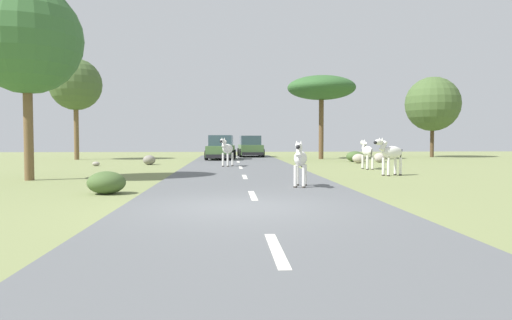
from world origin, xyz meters
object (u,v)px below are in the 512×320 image
object	(u,v)px
tree_2	(321,88)
bush_3	(106,183)
car_1	(250,147)
bush_0	(355,156)
tree_1	(26,39)
rock_4	(380,157)
zebra_3	(227,149)
tree_3	(76,85)
rock_2	(96,164)
zebra_1	(367,151)
tree_0	(433,104)
car_0	(221,148)
zebra_2	(390,153)
zebra_0	(300,159)
rock_1	(359,159)
rock_3	(380,159)
rock_0	(149,160)

from	to	relation	value
tree_2	bush_3	xyz separation A→B (m)	(-10.40, -21.94, -5.01)
car_1	bush_0	distance (m)	10.63
tree_1	tree_2	distance (m)	22.55
tree_2	bush_0	world-z (taller)	tree_2
tree_2	rock_4	world-z (taller)	tree_2
zebra_3	tree_3	world-z (taller)	tree_3
rock_2	car_1	bearing A→B (deg)	52.80
zebra_1	tree_0	world-z (taller)	tree_0
bush_0	rock_2	xyz separation A→B (m)	(-15.91, -3.94, -0.23)
car_1	car_0	bearing A→B (deg)	63.28
tree_0	bush_3	xyz separation A→B (m)	(-20.42, -25.15, -4.11)
zebra_2	tree_1	bearing A→B (deg)	66.59
zebra_1	car_1	xyz separation A→B (m)	(-5.12, 15.93, -0.05)
zebra_1	rock_2	world-z (taller)	zebra_1
zebra_0	car_1	bearing A→B (deg)	-75.63
tree_0	rock_1	xyz separation A→B (m)	(-8.87, -9.43, -4.13)
rock_3	rock_4	distance (m)	1.30
car_0	tree_0	xyz separation A→B (m)	(17.57, 4.37, 3.58)
zebra_2	tree_0	size ratio (longest dim) A/B	0.24
tree_2	car_0	bearing A→B (deg)	-171.23
zebra_3	rock_1	distance (m)	9.02
rock_1	rock_3	world-z (taller)	rock_1
rock_1	zebra_0	bearing A→B (deg)	-112.19
tree_2	rock_4	xyz separation A→B (m)	(3.16, -4.21, -5.04)
zebra_3	rock_3	bearing A→B (deg)	-134.45
rock_0	bush_3	bearing A→B (deg)	-85.07
zebra_1	tree_1	xyz separation A→B (m)	(-14.32, -5.46, 4.26)
tree_1	rock_4	bearing A→B (deg)	36.94
zebra_0	rock_2	xyz separation A→B (m)	(-9.66, 12.57, -0.78)
zebra_2	zebra_1	bearing A→B (deg)	-32.23
car_1	tree_0	xyz separation A→B (m)	(15.19, -0.79, 3.58)
car_1	rock_3	size ratio (longest dim) A/B	6.78
zebra_3	rock_4	bearing A→B (deg)	-129.75
zebra_2	tree_2	distance (m)	16.64
car_1	zebra_0	bearing A→B (deg)	88.83
zebra_1	rock_1	size ratio (longest dim) A/B	1.96
zebra_1	zebra_0	bearing A→B (deg)	-121.45
rock_0	rock_1	bearing A→B (deg)	4.04
tree_3	rock_3	bearing A→B (deg)	-14.91
car_1	zebra_1	bearing A→B (deg)	105.82
tree_1	rock_2	distance (m)	10.43
tree_1	zebra_0	bearing A→B (deg)	-19.80
bush_0	rock_1	world-z (taller)	bush_0
tree_1	rock_3	world-z (taller)	tree_1
zebra_1	bush_0	world-z (taller)	zebra_1
rock_0	rock_1	distance (m)	12.86
rock_0	tree_2	bearing A→B (deg)	31.40
zebra_2	rock_1	bearing A→B (deg)	-37.17
tree_3	tree_2	bearing A→B (deg)	-0.38
rock_2	tree_3	bearing A→B (deg)	113.80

